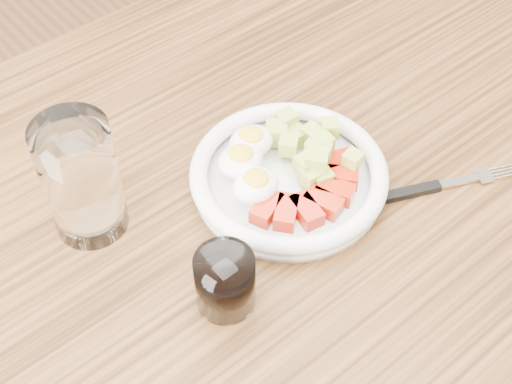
% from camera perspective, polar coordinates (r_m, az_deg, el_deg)
% --- Properties ---
extents(dining_table, '(1.50, 0.90, 0.77)m').
position_cam_1_polar(dining_table, '(0.92, 0.88, -5.39)').
color(dining_table, brown).
rests_on(dining_table, ground).
extents(bowl, '(0.24, 0.24, 0.06)m').
position_cam_1_polar(bowl, '(0.85, 2.49, 1.46)').
color(bowl, white).
rests_on(bowl, dining_table).
extents(fork, '(0.19, 0.09, 0.01)m').
position_cam_1_polar(fork, '(0.87, 13.27, 0.23)').
color(fork, black).
rests_on(fork, dining_table).
extents(water_glass, '(0.08, 0.08, 0.15)m').
position_cam_1_polar(water_glass, '(0.79, -13.80, 1.00)').
color(water_glass, white).
rests_on(water_glass, dining_table).
extents(coffee_glass, '(0.06, 0.06, 0.07)m').
position_cam_1_polar(coffee_glass, '(0.74, -2.49, -7.19)').
color(coffee_glass, white).
rests_on(coffee_glass, dining_table).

